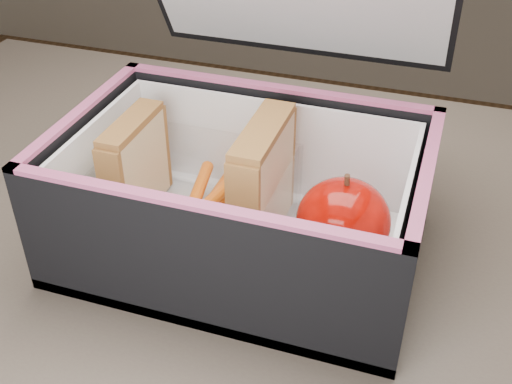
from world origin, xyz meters
TOP-DOWN VIEW (x-y plane):
  - kitchen_table at (0.00, 0.00)m, footprint 1.20×0.80m
  - lunch_bag at (-0.05, 0.02)m, footprint 0.32×0.32m
  - plastic_tub at (-0.10, 0.02)m, footprint 0.17×0.12m
  - sandwich_left at (-0.16, 0.02)m, footprint 0.03×0.09m
  - sandwich_right at (-0.03, 0.02)m, footprint 0.03×0.10m
  - carrot_sticks at (-0.09, 0.02)m, footprint 0.05×0.14m
  - paper_napkin at (0.04, 0.01)m, footprint 0.10×0.10m
  - red_apple at (0.05, 0.01)m, footprint 0.09×0.09m

SIDE VIEW (x-z plane):
  - kitchen_table at x=0.00m, z-range 0.28..1.03m
  - paper_napkin at x=0.04m, z-range 0.77..0.77m
  - carrot_sticks at x=-0.09m, z-range 0.77..0.80m
  - plastic_tub at x=-0.10m, z-range 0.77..0.84m
  - red_apple at x=0.05m, z-range 0.77..0.85m
  - sandwich_left at x=-0.16m, z-range 0.77..0.87m
  - lunch_bag at x=-0.05m, z-range 0.67..0.97m
  - sandwich_right at x=-0.03m, z-range 0.77..0.88m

